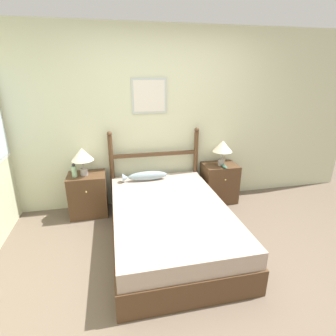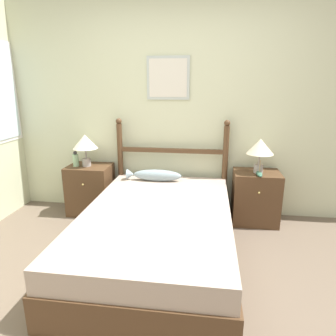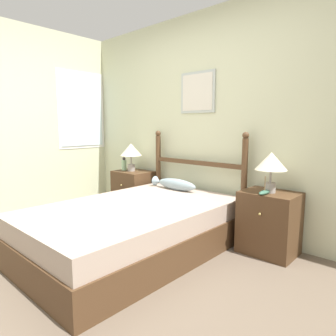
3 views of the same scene
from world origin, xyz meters
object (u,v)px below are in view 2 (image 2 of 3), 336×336
fish_pillow (154,175)px  table_lamp_right (260,148)px  nightstand_right (255,197)px  nightstand_left (91,189)px  model_boat (259,174)px  bottle (76,159)px  table_lamp_left (85,143)px  bed (158,233)px

fish_pillow → table_lamp_right: bearing=1.6°
nightstand_right → table_lamp_right: (0.00, -0.02, 0.58)m
nightstand_left → fish_pillow: nightstand_left is taller
model_boat → fish_pillow: 1.18m
bottle → table_lamp_left: bearing=12.1°
nightstand_left → table_lamp_right: 2.07m
bed → nightstand_left: bearing=138.8°
nightstand_left → nightstand_right: size_ratio=1.00×
nightstand_right → table_lamp_right: size_ratio=1.58×
table_lamp_left → bottle: 0.24m
bed → bottle: bottle is taller
nightstand_left → table_lamp_right: table_lamp_right is taller
bed → table_lamp_right: (0.99, 0.84, 0.66)m
fish_pillow → model_boat: bearing=-3.5°
bed → nightstand_left: nightstand_left is taller
model_boat → fish_pillow: bearing=176.5°
bed → nightstand_right: nightstand_right is taller
bed → fish_pillow: size_ratio=3.24×
bed → model_boat: 1.30m
nightstand_right → table_lamp_left: table_lamp_left is taller
nightstand_left → table_lamp_right: (1.99, -0.02, 0.58)m
bottle → bed: bearing=-36.1°
bed → table_lamp_left: bearing=139.9°
bottle → table_lamp_right: bearing=0.5°
bottle → fish_pillow: 0.97m
table_lamp_left → fish_pillow: bearing=-2.9°
fish_pillow → nightstand_right: bearing=2.7°
bed → nightstand_left: (-0.99, 0.87, 0.07)m
table_lamp_left → bed: bearing=-40.1°
bed → bottle: bearing=143.9°
bottle → model_boat: bearing=-2.4°
nightstand_left → fish_pillow: 0.85m
fish_pillow → table_lamp_left: bearing=177.1°
model_boat → fish_pillow: size_ratio=0.31×
bed → table_lamp_left: table_lamp_left is taller
bottle → model_boat: (2.13, -0.09, -0.06)m
nightstand_right → fish_pillow: 1.19m
fish_pillow → nightstand_left: bearing=176.1°
nightstand_left → model_boat: bearing=-3.7°
nightstand_right → table_lamp_left: bearing=-179.6°
model_boat → bed: bearing=-143.3°
table_lamp_left → model_boat: 2.02m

